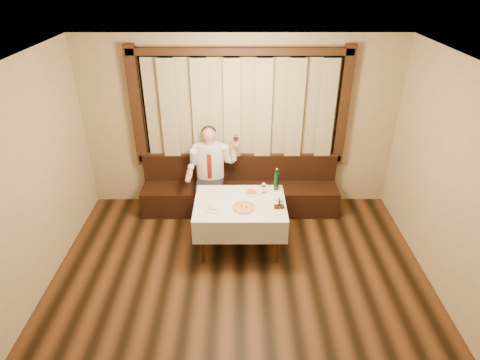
{
  "coord_description": "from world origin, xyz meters",
  "views": [
    {
      "loc": [
        -0.01,
        -3.01,
        3.74
      ],
      "look_at": [
        0.0,
        1.9,
        1.0
      ],
      "focal_mm": 30.0,
      "sensor_mm": 36.0,
      "label": 1
    }
  ],
  "objects_px": {
    "dining_table": "(240,209)",
    "green_bottle": "(276,181)",
    "pasta_red": "(252,191)",
    "banquette": "(240,192)",
    "pizza": "(244,207)",
    "cruet_caddy": "(279,205)",
    "pasta_cream": "(214,206)",
    "seated_man": "(210,166)"
  },
  "relations": [
    {
      "from": "dining_table",
      "to": "seated_man",
      "type": "xyz_separation_m",
      "value": [
        -0.47,
        0.93,
        0.2
      ]
    },
    {
      "from": "pizza",
      "to": "green_bottle",
      "type": "relative_size",
      "value": 0.95
    },
    {
      "from": "banquette",
      "to": "pasta_cream",
      "type": "bearing_deg",
      "value": -106.84
    },
    {
      "from": "banquette",
      "to": "cruet_caddy",
      "type": "height_order",
      "value": "banquette"
    },
    {
      "from": "dining_table",
      "to": "pizza",
      "type": "xyz_separation_m",
      "value": [
        0.05,
        -0.15,
        0.12
      ]
    },
    {
      "from": "green_bottle",
      "to": "pasta_cream",
      "type": "bearing_deg",
      "value": -150.04
    },
    {
      "from": "pizza",
      "to": "seated_man",
      "type": "distance_m",
      "value": 1.21
    },
    {
      "from": "banquette",
      "to": "dining_table",
      "type": "xyz_separation_m",
      "value": [
        0.0,
        -1.02,
        0.34
      ]
    },
    {
      "from": "banquette",
      "to": "green_bottle",
      "type": "distance_m",
      "value": 1.04
    },
    {
      "from": "pasta_red",
      "to": "cruet_caddy",
      "type": "height_order",
      "value": "cruet_caddy"
    },
    {
      "from": "dining_table",
      "to": "pasta_cream",
      "type": "relative_size",
      "value": 5.01
    },
    {
      "from": "dining_table",
      "to": "green_bottle",
      "type": "height_order",
      "value": "green_bottle"
    },
    {
      "from": "pasta_red",
      "to": "seated_man",
      "type": "height_order",
      "value": "seated_man"
    },
    {
      "from": "pizza",
      "to": "seated_man",
      "type": "xyz_separation_m",
      "value": [
        -0.52,
        1.08,
        0.08
      ]
    },
    {
      "from": "green_bottle",
      "to": "cruet_caddy",
      "type": "distance_m",
      "value": 0.51
    },
    {
      "from": "pasta_cream",
      "to": "cruet_caddy",
      "type": "bearing_deg",
      "value": 0.82
    },
    {
      "from": "banquette",
      "to": "pasta_cream",
      "type": "xyz_separation_m",
      "value": [
        -0.36,
        -1.18,
        0.48
      ]
    },
    {
      "from": "banquette",
      "to": "pasta_red",
      "type": "height_order",
      "value": "banquette"
    },
    {
      "from": "dining_table",
      "to": "cruet_caddy",
      "type": "bearing_deg",
      "value": -15.18
    },
    {
      "from": "pasta_cream",
      "to": "pizza",
      "type": "bearing_deg",
      "value": 0.73
    },
    {
      "from": "pasta_red",
      "to": "pasta_cream",
      "type": "xyz_separation_m",
      "value": [
        -0.52,
        -0.41,
        0.0
      ]
    },
    {
      "from": "pizza",
      "to": "green_bottle",
      "type": "distance_m",
      "value": 0.71
    },
    {
      "from": "pasta_red",
      "to": "green_bottle",
      "type": "height_order",
      "value": "green_bottle"
    },
    {
      "from": "banquette",
      "to": "pizza",
      "type": "bearing_deg",
      "value": -87.53
    },
    {
      "from": "pasta_red",
      "to": "pasta_cream",
      "type": "relative_size",
      "value": 0.95
    },
    {
      "from": "pizza",
      "to": "pasta_red",
      "type": "relative_size",
      "value": 1.35
    },
    {
      "from": "pizza",
      "to": "pasta_red",
      "type": "xyz_separation_m",
      "value": [
        0.12,
        0.4,
        0.02
      ]
    },
    {
      "from": "pasta_cream",
      "to": "seated_man",
      "type": "bearing_deg",
      "value": 95.99
    },
    {
      "from": "banquette",
      "to": "seated_man",
      "type": "relative_size",
      "value": 2.17
    },
    {
      "from": "dining_table",
      "to": "green_bottle",
      "type": "relative_size",
      "value": 3.71
    },
    {
      "from": "dining_table",
      "to": "green_bottle",
      "type": "bearing_deg",
      "value": 33.8
    },
    {
      "from": "cruet_caddy",
      "to": "green_bottle",
      "type": "bearing_deg",
      "value": 85.77
    },
    {
      "from": "dining_table",
      "to": "pasta_cream",
      "type": "bearing_deg",
      "value": -156.33
    },
    {
      "from": "pizza",
      "to": "pasta_cream",
      "type": "xyz_separation_m",
      "value": [
        -0.41,
        -0.01,
        0.02
      ]
    },
    {
      "from": "pizza",
      "to": "seated_man",
      "type": "bearing_deg",
      "value": 115.72
    },
    {
      "from": "banquette",
      "to": "seated_man",
      "type": "height_order",
      "value": "seated_man"
    },
    {
      "from": "banquette",
      "to": "pasta_red",
      "type": "bearing_deg",
      "value": -77.81
    },
    {
      "from": "dining_table",
      "to": "pasta_red",
      "type": "relative_size",
      "value": 5.26
    },
    {
      "from": "dining_table",
      "to": "pasta_red",
      "type": "height_order",
      "value": "pasta_red"
    },
    {
      "from": "pizza",
      "to": "cruet_caddy",
      "type": "bearing_deg",
      "value": 0.9
    },
    {
      "from": "seated_man",
      "to": "cruet_caddy",
      "type": "bearing_deg",
      "value": -47.07
    },
    {
      "from": "dining_table",
      "to": "pizza",
      "type": "distance_m",
      "value": 0.2
    }
  ]
}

